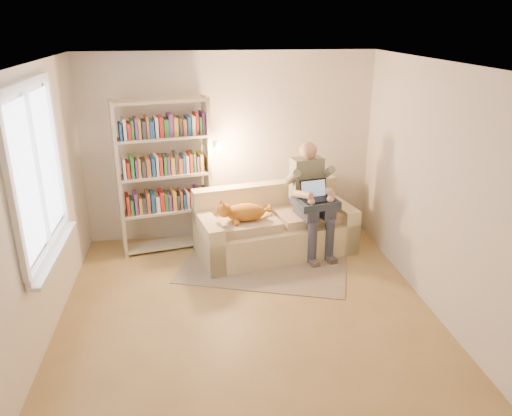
{
  "coord_description": "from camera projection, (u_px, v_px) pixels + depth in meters",
  "views": [
    {
      "loc": [
        -0.53,
        -4.51,
        2.99
      ],
      "look_at": [
        0.21,
        1.0,
        0.87
      ],
      "focal_mm": 35.0,
      "sensor_mm": 36.0,
      "label": 1
    }
  ],
  "objects": [
    {
      "name": "window",
      "position": [
        44.0,
        199.0,
        4.76
      ],
      "size": [
        0.12,
        1.52,
        1.69
      ],
      "color": "white",
      "rests_on": "wall_left"
    },
    {
      "name": "wall_front",
      "position": [
        296.0,
        344.0,
        2.76
      ],
      "size": [
        4.0,
        0.02,
        2.6
      ],
      "primitive_type": "cube",
      "color": "silver",
      "rests_on": "floor"
    },
    {
      "name": "bookshelf",
      "position": [
        164.0,
        169.0,
        6.55
      ],
      "size": [
        1.4,
        0.56,
        2.06
      ],
      "rotation": [
        0.0,
        0.0,
        0.21
      ],
      "color": "#C3B694",
      "rests_on": "floor"
    },
    {
      "name": "person",
      "position": [
        311.0,
        193.0,
        6.56
      ],
      "size": [
        0.53,
        0.72,
        1.49
      ],
      "rotation": [
        0.0,
        0.0,
        0.21
      ],
      "color": "gray",
      "rests_on": "sofa"
    },
    {
      "name": "blanket",
      "position": [
        316.0,
        202.0,
        6.47
      ],
      "size": [
        0.61,
        0.54,
        0.09
      ],
      "primitive_type": "cube",
      "rotation": [
        0.0,
        0.0,
        0.21
      ],
      "color": "#253142",
      "rests_on": "person"
    },
    {
      "name": "wall_right",
      "position": [
        443.0,
        195.0,
        5.09
      ],
      "size": [
        0.02,
        4.5,
        2.6
      ],
      "primitive_type": "cube",
      "color": "silver",
      "rests_on": "floor"
    },
    {
      "name": "cat",
      "position": [
        242.0,
        212.0,
        6.34
      ],
      "size": [
        0.74,
        0.38,
        0.28
      ],
      "rotation": [
        0.0,
        0.0,
        0.21
      ],
      "color": "orange",
      "rests_on": "sofa"
    },
    {
      "name": "wall_back",
      "position": [
        229.0,
        148.0,
        6.92
      ],
      "size": [
        4.0,
        0.02,
        2.6
      ],
      "primitive_type": "cube",
      "color": "silver",
      "rests_on": "floor"
    },
    {
      "name": "rug",
      "position": [
        264.0,
        267.0,
        6.38
      ],
      "size": [
        2.37,
        1.82,
        0.01
      ],
      "primitive_type": "cube",
      "rotation": [
        0.0,
        0.0,
        -0.32
      ],
      "color": "gray",
      "rests_on": "floor"
    },
    {
      "name": "floor",
      "position": [
        249.0,
        318.0,
        5.3
      ],
      "size": [
        4.5,
        4.5,
        0.0
      ],
      "primitive_type": "plane",
      "color": "olive",
      "rests_on": "ground"
    },
    {
      "name": "sofa",
      "position": [
        274.0,
        229.0,
        6.74
      ],
      "size": [
        2.21,
        1.34,
        0.88
      ],
      "rotation": [
        0.0,
        0.0,
        0.21
      ],
      "color": "beige",
      "rests_on": "floor"
    },
    {
      "name": "ceiling",
      "position": [
        248.0,
        65.0,
        4.38
      ],
      "size": [
        4.0,
        4.5,
        0.02
      ],
      "primitive_type": "cube",
      "color": "white",
      "rests_on": "wall_back"
    },
    {
      "name": "laptop",
      "position": [
        316.0,
        194.0,
        6.44
      ],
      "size": [
        0.42,
        0.35,
        0.33
      ],
      "rotation": [
        0.0,
        0.0,
        0.21
      ],
      "color": "black",
      "rests_on": "blanket"
    },
    {
      "name": "wall_left",
      "position": [
        33.0,
        214.0,
        4.59
      ],
      "size": [
        0.02,
        4.5,
        2.6
      ],
      "primitive_type": "cube",
      "color": "silver",
      "rests_on": "floor"
    }
  ]
}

